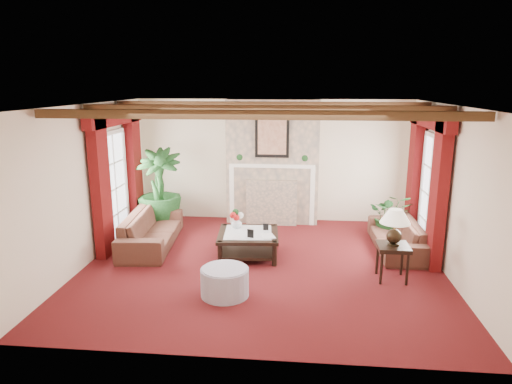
# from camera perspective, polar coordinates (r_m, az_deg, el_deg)

# --- Properties ---
(floor) EXTENTS (6.00, 6.00, 0.00)m
(floor) POSITION_cam_1_polar(r_m,az_deg,el_deg) (7.92, 0.84, -9.10)
(floor) COLOR #460C0D
(floor) RESTS_ON ground
(ceiling) EXTENTS (6.00, 6.00, 0.00)m
(ceiling) POSITION_cam_1_polar(r_m,az_deg,el_deg) (7.32, 0.91, 10.82)
(ceiling) COLOR white
(ceiling) RESTS_ON floor
(back_wall) EXTENTS (6.00, 0.02, 2.70)m
(back_wall) POSITION_cam_1_polar(r_m,az_deg,el_deg) (10.20, 2.15, 3.93)
(back_wall) COLOR beige
(back_wall) RESTS_ON ground
(left_wall) EXTENTS (0.02, 5.50, 2.70)m
(left_wall) POSITION_cam_1_polar(r_m,az_deg,el_deg) (8.30, -20.24, 0.89)
(left_wall) COLOR beige
(left_wall) RESTS_ON ground
(right_wall) EXTENTS (0.02, 5.50, 2.70)m
(right_wall) POSITION_cam_1_polar(r_m,az_deg,el_deg) (7.86, 23.24, -0.05)
(right_wall) COLOR beige
(right_wall) RESTS_ON ground
(ceiling_beams) EXTENTS (6.00, 3.00, 0.12)m
(ceiling_beams) POSITION_cam_1_polar(r_m,az_deg,el_deg) (7.32, 0.91, 10.35)
(ceiling_beams) COLOR #3A2412
(ceiling_beams) RESTS_ON ceiling
(fireplace) EXTENTS (2.00, 0.52, 2.70)m
(fireplace) POSITION_cam_1_polar(r_m,az_deg,el_deg) (9.86, 2.15, 11.50)
(fireplace) COLOR tan
(fireplace) RESTS_ON ground
(french_door_left) EXTENTS (0.10, 1.10, 2.16)m
(french_door_left) POSITION_cam_1_polar(r_m,az_deg,el_deg) (9.07, -17.76, 7.09)
(french_door_left) COLOR white
(french_door_left) RESTS_ON ground
(french_door_right) EXTENTS (0.10, 1.10, 2.16)m
(french_door_right) POSITION_cam_1_polar(r_m,az_deg,el_deg) (8.67, 21.58, 6.52)
(french_door_right) COLOR white
(french_door_right) RESTS_ON ground
(curtains_left) EXTENTS (0.20, 2.40, 2.55)m
(curtains_left) POSITION_cam_1_polar(r_m,az_deg,el_deg) (8.99, -17.30, 9.76)
(curtains_left) COLOR #4E0A0A
(curtains_left) RESTS_ON ground
(curtains_right) EXTENTS (0.20, 2.40, 2.55)m
(curtains_right) POSITION_cam_1_polar(r_m,az_deg,el_deg) (8.61, 21.11, 9.33)
(curtains_right) COLOR #4E0A0A
(curtains_right) RESTS_ON ground
(sofa_left) EXTENTS (2.25, 0.99, 0.84)m
(sofa_left) POSITION_cam_1_polar(r_m,az_deg,el_deg) (8.91, -12.97, -3.97)
(sofa_left) COLOR black
(sofa_left) RESTS_ON ground
(sofa_right) EXTENTS (1.93, 0.62, 0.75)m
(sofa_right) POSITION_cam_1_polar(r_m,az_deg,el_deg) (8.87, 17.16, -4.64)
(sofa_right) COLOR black
(sofa_right) RESTS_ON ground
(potted_palm) EXTENTS (1.25, 1.87, 0.95)m
(potted_palm) POSITION_cam_1_polar(r_m,az_deg,el_deg) (9.96, -11.93, -1.72)
(potted_palm) COLOR black
(potted_palm) RESTS_ON ground
(small_plant) EXTENTS (1.03, 1.10, 0.71)m
(small_plant) POSITION_cam_1_polar(r_m,az_deg,el_deg) (9.58, 16.40, -3.35)
(small_plant) COLOR black
(small_plant) RESTS_ON ground
(coffee_table) EXTENTS (1.14, 1.14, 0.43)m
(coffee_table) POSITION_cam_1_polar(r_m,az_deg,el_deg) (8.25, -0.98, -6.54)
(coffee_table) COLOR black
(coffee_table) RESTS_ON ground
(side_table) EXTENTS (0.55, 0.55, 0.57)m
(side_table) POSITION_cam_1_polar(r_m,az_deg,el_deg) (7.58, 16.64, -8.41)
(side_table) COLOR black
(side_table) RESTS_ON ground
(ottoman) EXTENTS (0.71, 0.71, 0.41)m
(ottoman) POSITION_cam_1_polar(r_m,az_deg,el_deg) (6.80, -3.92, -11.17)
(ottoman) COLOR gray
(ottoman) RESTS_ON ground
(table_lamp) EXTENTS (0.47, 0.47, 0.60)m
(table_lamp) POSITION_cam_1_polar(r_m,az_deg,el_deg) (7.39, 16.94, -4.18)
(table_lamp) COLOR black
(table_lamp) RESTS_ON side_table
(flower_vase) EXTENTS (0.29, 0.30, 0.20)m
(flower_vase) POSITION_cam_1_polar(r_m,az_deg,el_deg) (8.41, -2.45, -3.87)
(flower_vase) COLOR silver
(flower_vase) RESTS_ON coffee_table
(book) EXTENTS (0.23, 0.15, 0.29)m
(book) POSITION_cam_1_polar(r_m,az_deg,el_deg) (7.88, 0.78, -4.72)
(book) COLOR black
(book) RESTS_ON coffee_table
(photo_frame_a) EXTENTS (0.12, 0.05, 0.16)m
(photo_frame_a) POSITION_cam_1_polar(r_m,az_deg,el_deg) (7.88, -0.70, -5.24)
(photo_frame_a) COLOR black
(photo_frame_a) RESTS_ON coffee_table
(photo_frame_b) EXTENTS (0.10, 0.02, 0.13)m
(photo_frame_b) POSITION_cam_1_polar(r_m,az_deg,el_deg) (8.27, 1.23, -4.41)
(photo_frame_b) COLOR black
(photo_frame_b) RESTS_ON coffee_table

